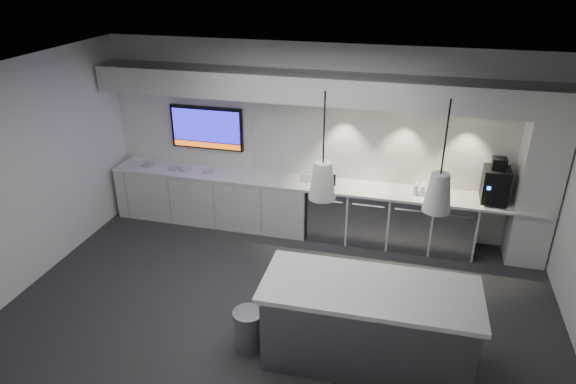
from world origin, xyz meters
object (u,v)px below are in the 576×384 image
(island, at_px, (368,324))
(bin, at_px, (249,330))
(wall_tv, at_px, (207,128))
(coffee_machine, at_px, (496,184))

(island, height_order, bin, island)
(wall_tv, bearing_deg, bin, -60.92)
(wall_tv, xyz_separation_m, island, (3.06, -2.97, -1.06))
(bin, relative_size, coffee_machine, 0.75)
(wall_tv, distance_m, bin, 3.79)
(island, bearing_deg, coffee_machine, 60.37)
(bin, height_order, coffee_machine, coffee_machine)
(wall_tv, distance_m, coffee_machine, 4.57)
(island, relative_size, bin, 4.68)
(bin, bearing_deg, coffee_machine, 45.52)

